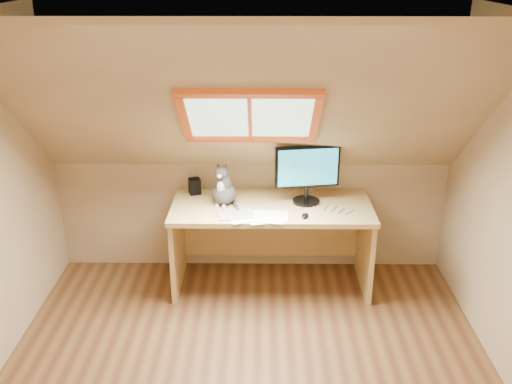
{
  "coord_description": "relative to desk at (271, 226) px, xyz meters",
  "views": [
    {
      "loc": [
        0.09,
        -3.01,
        2.69
      ],
      "look_at": [
        0.04,
        1.0,
        1.04
      ],
      "focal_mm": 40.0,
      "sensor_mm": 36.0,
      "label": 1
    }
  ],
  "objects": [
    {
      "name": "graphics_tablet",
      "position": [
        -0.29,
        -0.28,
        0.24
      ],
      "size": [
        0.31,
        0.25,
        0.01
      ],
      "primitive_type": "cube",
      "rotation": [
        0.0,
        0.0,
        0.19
      ],
      "color": "#B2B2B7",
      "rests_on": "desk"
    },
    {
      "name": "cat",
      "position": [
        -0.4,
        -0.04,
        0.36
      ],
      "size": [
        0.26,
        0.29,
        0.38
      ],
      "color": "#46403E",
      "rests_on": "desk"
    },
    {
      "name": "cables",
      "position": [
        0.45,
        -0.19,
        0.23
      ],
      "size": [
        0.51,
        0.26,
        0.01
      ],
      "color": "silver",
      "rests_on": "desk"
    },
    {
      "name": "papers",
      "position": [
        -0.11,
        -0.33,
        0.23
      ],
      "size": [
        0.35,
        0.3,
        0.01
      ],
      "color": "white",
      "rests_on": "desk"
    },
    {
      "name": "desk_speaker",
      "position": [
        -0.67,
        0.18,
        0.3
      ],
      "size": [
        0.12,
        0.12,
        0.14
      ],
      "primitive_type": "cube",
      "rotation": [
        0.0,
        0.0,
        0.31
      ],
      "color": "black",
      "rests_on": "desk"
    },
    {
      "name": "monitor",
      "position": [
        0.29,
        -0.01,
        0.52
      ],
      "size": [
        0.54,
        0.23,
        0.5
      ],
      "color": "black",
      "rests_on": "desk"
    },
    {
      "name": "desk",
      "position": [
        0.0,
        0.0,
        0.0
      ],
      "size": [
        1.69,
        0.74,
        0.77
      ],
      "color": "tan",
      "rests_on": "ground"
    },
    {
      "name": "mouse",
      "position": [
        0.26,
        -0.31,
        0.25
      ],
      "size": [
        0.08,
        0.11,
        0.03
      ],
      "primitive_type": "ellipsoid",
      "rotation": [
        0.0,
        0.0,
        -0.25
      ],
      "color": "black",
      "rests_on": "desk"
    },
    {
      "name": "room_shell",
      "position": [
        -0.17,
        -1.54,
        0.89
      ],
      "size": [
        3.52,
        3.52,
        2.41
      ],
      "color": "tan",
      "rests_on": "ground"
    }
  ]
}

